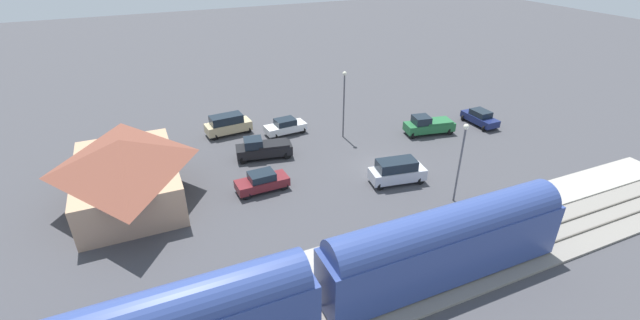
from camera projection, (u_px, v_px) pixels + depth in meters
The scene contains 15 objects.
ground_plane at pixel (383, 168), 40.74m from camera, with size 200.00×200.00×0.00m, color #424247.
railway_track at pixel (489, 258), 29.41m from camera, with size 4.80×70.00×0.30m.
platform at pixel (451, 225), 32.61m from camera, with size 3.20×46.00×0.30m.
station_building at pixel (125, 169), 34.77m from camera, with size 12.64×8.47×5.43m.
pedestrian_on_platform at pixel (466, 214), 31.85m from camera, with size 0.36×0.36×1.71m.
pedestrian_waiting_far at pixel (424, 220), 31.29m from camera, with size 0.36×0.36×1.71m.
sedan_maroon at pixel (262, 181), 36.83m from camera, with size 2.03×4.58×1.74m.
suv_tan at pixel (228, 124), 47.00m from camera, with size 2.37×5.05×2.22m.
sedan_white at pixel (285, 126), 47.16m from camera, with size 2.19×4.63×1.74m.
pickup_black at pixel (263, 148), 42.10m from camera, with size 2.88×5.66×2.14m.
pickup_green at pixel (428, 125), 47.12m from camera, with size 2.90×5.66×2.14m.
sedan_navy at pixel (480, 117), 49.41m from camera, with size 4.52×2.32×1.74m.
suv_silver at pixel (397, 171), 37.87m from camera, with size 2.70×5.15×2.22m.
light_pole_near_platform at pixel (462, 153), 33.73m from camera, with size 0.44×0.44×6.92m.
light_pole_lot_center at pixel (344, 96), 44.69m from camera, with size 0.44×0.44×7.29m.
Camera 1 is at (-30.10, 19.85, 19.89)m, focal length 24.11 mm.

